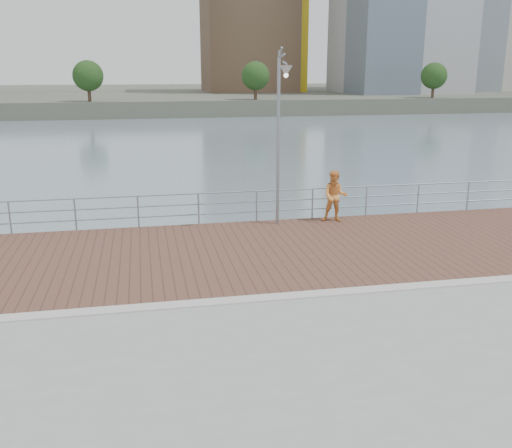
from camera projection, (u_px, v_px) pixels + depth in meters
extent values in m
plane|color=slate|center=(272.00, 375.00, 13.98)|extent=(400.00, 400.00, 0.00)
cube|color=brown|center=(245.00, 252.00, 16.86)|extent=(40.00, 6.80, 0.02)
cube|color=#B7B5AD|center=(273.00, 298.00, 13.45)|extent=(40.00, 0.40, 0.06)
cube|color=#4C5142|center=(152.00, 96.00, 129.48)|extent=(320.00, 95.00, 2.50)
cylinder|color=#8C9EA8|center=(10.00, 218.00, 18.56)|extent=(0.06, 0.06, 1.10)
cylinder|color=#8C9EA8|center=(75.00, 215.00, 18.95)|extent=(0.06, 0.06, 1.10)
cylinder|color=#8C9EA8|center=(138.00, 212.00, 19.34)|extent=(0.06, 0.06, 1.10)
cylinder|color=#8C9EA8|center=(199.00, 209.00, 19.73)|extent=(0.06, 0.06, 1.10)
cylinder|color=#8C9EA8|center=(257.00, 206.00, 20.12)|extent=(0.06, 0.06, 1.10)
cylinder|color=#8C9EA8|center=(312.00, 204.00, 20.51)|extent=(0.06, 0.06, 1.10)
cylinder|color=#8C9EA8|center=(366.00, 201.00, 20.90)|extent=(0.06, 0.06, 1.10)
cylinder|color=#8C9EA8|center=(418.00, 199.00, 21.29)|extent=(0.06, 0.06, 1.10)
cylinder|color=#8C9EA8|center=(468.00, 196.00, 21.68)|extent=(0.06, 0.06, 1.10)
cylinder|color=#8C9EA8|center=(228.00, 192.00, 19.78)|extent=(39.00, 0.05, 0.05)
cylinder|color=#8C9EA8|center=(228.00, 203.00, 19.88)|extent=(39.00, 0.05, 0.05)
cylinder|color=#8C9EA8|center=(228.00, 213.00, 19.98)|extent=(39.00, 0.05, 0.05)
cylinder|color=gray|center=(278.00, 144.00, 19.18)|extent=(0.11, 0.11, 5.61)
cylinder|color=gray|center=(283.00, 57.00, 17.99)|extent=(0.07, 0.93, 0.07)
cone|color=#B2B2AD|center=(286.00, 63.00, 17.60)|extent=(0.41, 0.41, 0.33)
imported|color=#F09A46|center=(335.00, 196.00, 19.96)|extent=(1.05, 0.93, 1.81)
cube|color=brown|center=(248.00, 21.00, 117.41)|extent=(18.00, 18.00, 28.19)
cylinder|color=#473323|center=(89.00, 90.00, 83.77)|extent=(0.50, 0.50, 3.45)
sphere|color=#193814|center=(88.00, 76.00, 83.25)|extent=(4.44, 4.44, 4.44)
cylinder|color=#473323|center=(255.00, 89.00, 88.53)|extent=(0.50, 0.50, 3.39)
sphere|color=#193814|center=(255.00, 76.00, 88.02)|extent=(4.36, 4.36, 4.36)
cylinder|color=#473323|center=(433.00, 88.00, 94.25)|extent=(0.50, 0.50, 3.32)
sphere|color=#193814|center=(434.00, 76.00, 93.75)|extent=(4.27, 4.27, 4.27)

